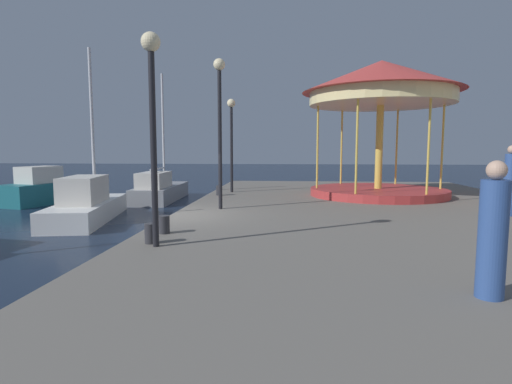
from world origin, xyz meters
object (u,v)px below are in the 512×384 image
carousel (381,96)px  person_near_carousel (510,183)px  sailboat_grey (160,189)px  person_far_corner (493,235)px  bollard_center (164,225)px  motorboat_teal (43,189)px  bollard_north (151,233)px  lamp_post_near_edge (152,101)px  lamp_post_mid_promenade (220,108)px  lamp_post_far_end (231,128)px  sailboat_white (86,204)px  bollard_south (219,190)px

carousel → person_near_carousel: size_ratio=3.11×
sailboat_grey → person_far_corner: 17.71m
bollard_center → carousel: bearing=51.1°
motorboat_teal → person_far_corner: person_far_corner is taller
sailboat_grey → bollard_north: sailboat_grey is taller
sailboat_grey → bollard_north: bearing=-72.7°
lamp_post_near_edge → bollard_center: size_ratio=10.01×
carousel → person_near_carousel: (2.63, -4.64, -2.99)m
sailboat_grey → carousel: sailboat_grey is taller
bollard_north → person_near_carousel: 9.84m
sailboat_grey → person_near_carousel: 15.39m
motorboat_teal → lamp_post_near_edge: 15.19m
lamp_post_mid_promenade → lamp_post_far_end: bearing=94.1°
lamp_post_near_edge → carousel: bearing=55.9°
sailboat_white → lamp_post_mid_promenade: bearing=-19.6°
motorboat_teal → lamp_post_mid_promenade: lamp_post_mid_promenade is taller
sailboat_grey → bollard_south: sailboat_grey is taller
sailboat_white → carousel: 11.97m
bollard_north → lamp_post_near_edge: bearing=-53.2°
lamp_post_far_end → person_near_carousel: bearing=-32.8°
lamp_post_near_edge → bollard_south: size_ratio=10.01×
carousel → person_far_corner: size_ratio=3.54×
bollard_south → lamp_post_far_end: bearing=75.7°
bollard_center → person_far_corner: person_far_corner is taller
bollard_south → person_near_carousel: (9.00, -4.28, 0.73)m
bollard_south → bollard_north: (0.09, -8.39, 0.00)m
bollard_center → person_far_corner: 6.38m
motorboat_teal → person_far_corner: bearing=-43.2°
bollard_center → bollard_north: same height
person_near_carousel → carousel: bearing=119.6°
bollard_south → carousel: bearing=3.3°
sailboat_white → bollard_north: bearing=-54.3°
lamp_post_near_edge → bollard_center: (-0.21, 1.20, -2.56)m
bollard_north → lamp_post_far_end: bearing=88.6°
lamp_post_far_end → person_far_corner: 13.38m
bollard_center → bollard_north: bearing=-88.7°
lamp_post_mid_promenade → person_far_corner: (4.68, -7.27, -2.30)m
motorboat_teal → lamp_post_mid_promenade: (9.95, -6.49, 3.22)m
motorboat_teal → sailboat_grey: bearing=13.9°
lamp_post_near_edge → person_near_carousel: (8.72, 4.37, -1.83)m
sailboat_white → sailboat_grey: sailboat_grey is taller
person_near_carousel → lamp_post_far_end: bearing=147.2°
carousel → person_far_corner: 11.76m
carousel → lamp_post_mid_promenade: (-5.68, -4.03, -0.81)m
lamp_post_near_edge → bollard_north: size_ratio=10.01×
motorboat_teal → sailboat_grey: size_ratio=0.69×
sailboat_grey → carousel: size_ratio=1.07×
motorboat_teal → bollard_south: 9.68m
lamp_post_near_edge → lamp_post_far_end: 9.95m
lamp_post_near_edge → motorboat_teal: bearing=129.8°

